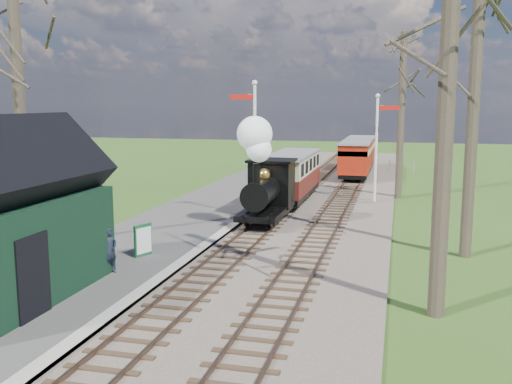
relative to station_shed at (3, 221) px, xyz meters
The scene contains 18 objects.
distant_hills 63.40m from the station_shed, 84.61° to the left, with size 114.40×48.00×22.02m.
ballast_bed 18.98m from the station_shed, 72.73° to the left, with size 8.00×60.00×0.10m, color brown.
track_near 18.63m from the station_shed, 76.57° to the left, with size 1.60×60.00×0.15m.
track_far 19.40m from the station_shed, 69.04° to the left, with size 1.60×60.00×0.15m.
platform 10.26m from the station_shed, 85.44° to the left, with size 5.00×44.00×0.20m, color #474442.
coping_strip 10.69m from the station_shed, 72.79° to the left, with size 0.40×44.00×0.21m, color #B2AD9E.
station_shed is the anchor object (origin of this frame).
semaphore_near 12.58m from the station_shed, 73.62° to the left, with size 1.22×0.24×6.22m.
semaphore_far 20.01m from the station_shed, 64.28° to the left, with size 1.22×0.24×5.72m.
bare_trees 8.81m from the station_shed, 47.30° to the left, with size 15.51×22.39×12.00m.
fence_line 32.38m from the station_shed, 81.83° to the left, with size 12.60×0.08×1.00m.
locomotive 11.87m from the station_shed, 68.83° to the left, with size 1.82×4.24×4.54m.
coach 17.68m from the station_shed, 75.92° to the left, with size 2.12×7.27×2.23m.
red_carriage_a 27.60m from the station_shed, 75.52° to the left, with size 2.01×4.98×2.12m.
red_carriage_b 32.95m from the station_shed, 77.91° to the left, with size 2.01×4.98×2.12m.
sign_board 5.22m from the station_shed, 71.22° to the left, with size 0.35×0.70×1.07m.
bench 1.99m from the station_shed, ahead, with size 0.59×1.36×0.75m.
person 3.36m from the station_shed, 60.82° to the left, with size 0.51×0.33×1.40m, color black.
Camera 1 is at (5.46, -8.27, 5.26)m, focal length 40.00 mm.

